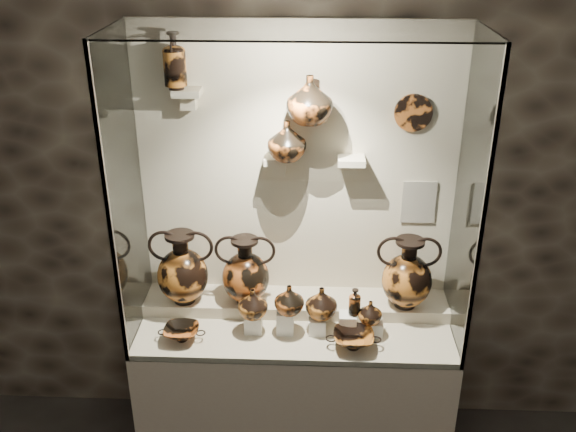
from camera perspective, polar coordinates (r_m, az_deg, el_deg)
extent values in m
cube|color=black|center=(3.44, 0.85, 3.93)|extent=(5.00, 0.02, 3.20)
cube|color=beige|center=(3.79, 0.58, -15.07)|extent=(1.70, 0.60, 0.80)
cube|color=#BAAB90|center=(3.53, 0.61, -9.95)|extent=(1.68, 0.58, 0.03)
cube|color=#BAAB90|center=(3.66, 0.70, -7.91)|extent=(1.70, 0.25, 0.10)
cube|color=beige|center=(3.44, 0.84, 3.90)|extent=(1.70, 0.03, 1.60)
cube|color=white|center=(2.88, 0.50, -0.58)|extent=(1.70, 0.01, 1.60)
cube|color=white|center=(3.28, -14.28, 1.98)|extent=(0.01, 0.60, 1.60)
cube|color=white|center=(3.24, 15.84, 1.47)|extent=(0.01, 0.60, 1.60)
cube|color=white|center=(2.92, 0.76, 16.26)|extent=(1.70, 0.60, 0.01)
cube|color=gray|center=(3.03, -15.61, -0.21)|extent=(0.02, 0.02, 1.60)
cube|color=gray|center=(2.98, 16.87, -0.80)|extent=(0.02, 0.02, 1.60)
cube|color=white|center=(3.47, -3.09, -9.45)|extent=(0.09, 0.09, 0.10)
cube|color=white|center=(3.45, -0.25, -9.33)|extent=(0.09, 0.09, 0.13)
cube|color=white|center=(3.46, 2.61, -9.66)|extent=(0.09, 0.09, 0.09)
cube|color=white|center=(3.45, 5.30, -9.48)|extent=(0.09, 0.09, 0.12)
cube|color=white|center=(3.48, 7.63, -9.77)|extent=(0.09, 0.09, 0.08)
cube|color=beige|center=(3.28, -8.96, 10.83)|extent=(0.14, 0.12, 0.04)
cube|color=beige|center=(3.33, -0.91, 5.05)|extent=(0.14, 0.12, 0.04)
cube|color=beige|center=(3.26, 2.61, 8.28)|extent=(0.10, 0.12, 0.04)
cube|color=beige|center=(3.33, 5.65, 4.93)|extent=(0.14, 0.12, 0.04)
imported|color=#B56622|center=(3.38, -3.14, -7.75)|extent=(0.17, 0.17, 0.16)
imported|color=#B1551F|center=(3.36, 0.11, -7.41)|extent=(0.18, 0.18, 0.16)
imported|color=#B56622|center=(3.40, 2.99, -7.68)|extent=(0.21, 0.21, 0.18)
imported|color=#B56622|center=(3.40, 7.31, -8.46)|extent=(0.17, 0.17, 0.13)
imported|color=#B1551F|center=(3.25, -0.10, 6.73)|extent=(0.22, 0.22, 0.21)
imported|color=#B1551F|center=(3.17, 1.93, 10.31)|extent=(0.25, 0.25, 0.24)
cylinder|color=#C06325|center=(3.34, 11.07, 9.00)|extent=(0.19, 0.02, 0.19)
cube|color=beige|center=(3.52, 11.53, 1.22)|extent=(0.18, 0.01, 0.24)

